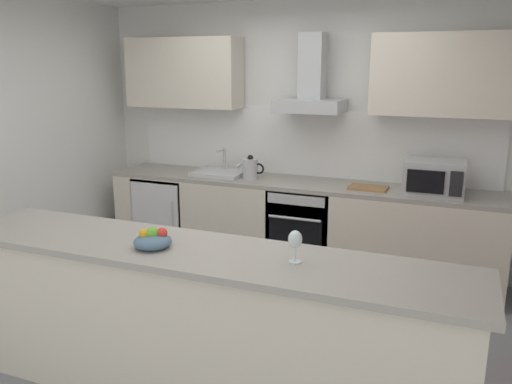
# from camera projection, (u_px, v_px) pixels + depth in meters

# --- Properties ---
(ground) EXTENTS (5.33, 4.54, 0.02)m
(ground) POSITION_uv_depth(u_px,v_px,m) (234.00, 338.00, 3.92)
(ground) COLOR gray
(wall_back) EXTENTS (5.33, 0.12, 2.60)m
(wall_back) POSITION_uv_depth(u_px,v_px,m) (307.00, 135.00, 5.26)
(wall_back) COLOR white
(wall_back) RESTS_ON ground
(backsplash_tile) EXTENTS (3.68, 0.02, 0.66)m
(backsplash_tile) POSITION_uv_depth(u_px,v_px,m) (305.00, 143.00, 5.21)
(backsplash_tile) COLOR white
(counter_back) EXTENTS (3.81, 0.60, 0.90)m
(counter_back) POSITION_uv_depth(u_px,v_px,m) (294.00, 226.00, 5.12)
(counter_back) COLOR beige
(counter_back) RESTS_ON ground
(counter_island) EXTENTS (3.18, 0.64, 0.97)m
(counter_island) POSITION_uv_depth(u_px,v_px,m) (199.00, 326.00, 3.09)
(counter_island) COLOR beige
(counter_island) RESTS_ON ground
(upper_cabinets) EXTENTS (3.76, 0.32, 0.70)m
(upper_cabinets) POSITION_uv_depth(u_px,v_px,m) (302.00, 74.00, 4.90)
(upper_cabinets) COLOR beige
(oven) EXTENTS (0.60, 0.62, 0.80)m
(oven) POSITION_uv_depth(u_px,v_px,m) (304.00, 227.00, 5.06)
(oven) COLOR slate
(oven) RESTS_ON ground
(refrigerator) EXTENTS (0.58, 0.60, 0.85)m
(refrigerator) POSITION_uv_depth(u_px,v_px,m) (170.00, 214.00, 5.61)
(refrigerator) COLOR white
(refrigerator) RESTS_ON ground
(microwave) EXTENTS (0.50, 0.38, 0.30)m
(microwave) POSITION_uv_depth(u_px,v_px,m) (434.00, 178.00, 4.47)
(microwave) COLOR #B7BABC
(microwave) RESTS_ON counter_back
(sink) EXTENTS (0.50, 0.40, 0.26)m
(sink) POSITION_uv_depth(u_px,v_px,m) (220.00, 173.00, 5.28)
(sink) COLOR silver
(sink) RESTS_ON counter_back
(kettle) EXTENTS (0.29, 0.15, 0.24)m
(kettle) POSITION_uv_depth(u_px,v_px,m) (250.00, 168.00, 5.09)
(kettle) COLOR #B7BABC
(kettle) RESTS_ON counter_back
(range_hood) EXTENTS (0.62, 0.45, 0.72)m
(range_hood) POSITION_uv_depth(u_px,v_px,m) (311.00, 87.00, 4.85)
(range_hood) COLOR #B7BABC
(wine_glass) EXTENTS (0.08, 0.08, 0.18)m
(wine_glass) POSITION_uv_depth(u_px,v_px,m) (295.00, 240.00, 2.76)
(wine_glass) COLOR silver
(wine_glass) RESTS_ON counter_island
(fruit_bowl) EXTENTS (0.22, 0.22, 0.13)m
(fruit_bowl) POSITION_uv_depth(u_px,v_px,m) (153.00, 240.00, 3.00)
(fruit_bowl) COLOR slate
(fruit_bowl) RESTS_ON counter_island
(chopping_board) EXTENTS (0.35, 0.23, 0.02)m
(chopping_board) POSITION_uv_depth(u_px,v_px,m) (368.00, 188.00, 4.71)
(chopping_board) COLOR #9E7247
(chopping_board) RESTS_ON counter_back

